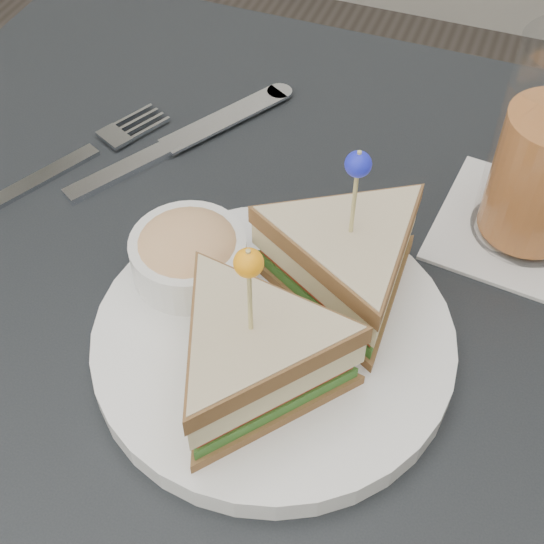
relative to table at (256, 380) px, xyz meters
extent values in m
cube|color=black|center=(0.00, 0.00, 0.06)|extent=(0.80, 0.80, 0.03)
cylinder|color=black|center=(-0.35, 0.35, -0.31)|extent=(0.04, 0.04, 0.72)
cylinder|color=white|center=(0.02, -0.02, 0.08)|extent=(0.33, 0.33, 0.01)
cylinder|color=white|center=(0.02, -0.02, 0.09)|extent=(0.33, 0.33, 0.00)
cylinder|color=#D8C97C|center=(0.02, -0.06, 0.19)|extent=(0.00, 0.00, 0.08)
sphere|color=orange|center=(0.02, -0.06, 0.21)|extent=(0.02, 0.02, 0.02)
cylinder|color=#D8C97C|center=(0.06, 0.04, 0.19)|extent=(0.00, 0.00, 0.08)
sphere|color=#1B23CB|center=(0.06, 0.04, 0.21)|extent=(0.02, 0.02, 0.02)
cylinder|color=white|center=(-0.06, 0.01, 0.11)|extent=(0.11, 0.11, 0.04)
ellipsoid|color=#E0B772|center=(-0.06, 0.01, 0.12)|extent=(0.10, 0.10, 0.03)
cube|color=#B5BAC1|center=(-0.23, 0.07, 0.08)|extent=(0.07, 0.13, 0.00)
cube|color=#B5BAC1|center=(-0.20, 0.15, 0.08)|extent=(0.04, 0.03, 0.00)
cube|color=white|center=(-0.17, 0.11, 0.08)|extent=(0.07, 0.10, 0.01)
cube|color=white|center=(-0.11, 0.21, 0.08)|extent=(0.09, 0.13, 0.00)
cylinder|color=white|center=(-0.08, 0.26, 0.08)|extent=(0.03, 0.03, 0.00)
cube|color=silver|center=(0.17, 0.16, 0.08)|extent=(0.15, 0.15, 0.00)
cylinder|color=#B86A34|center=(0.17, 0.16, 0.14)|extent=(0.08, 0.08, 0.11)
cube|color=white|center=(0.15, 0.16, 0.18)|extent=(0.03, 0.03, 0.02)
camera|label=1|loc=(0.13, -0.31, 0.52)|focal=50.00mm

